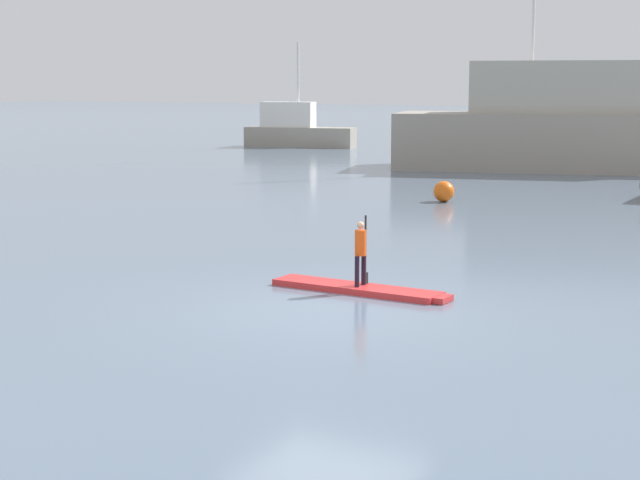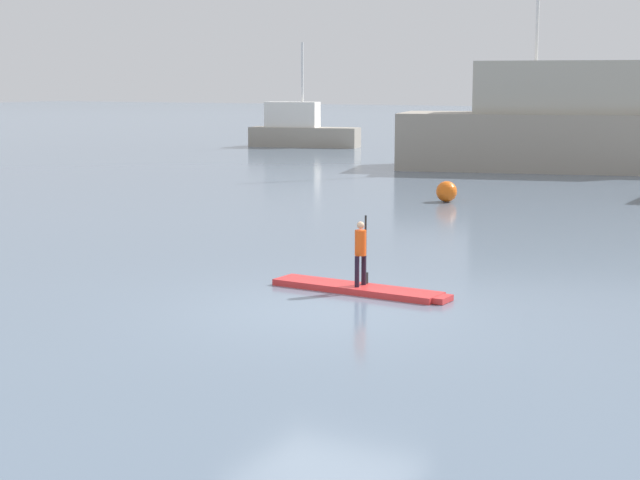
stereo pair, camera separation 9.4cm
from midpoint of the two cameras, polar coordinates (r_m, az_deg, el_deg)
The scene contains 6 objects.
ground_plane at distance 14.44m, azimuth 0.61°, elevation -4.06°, with size 240.00×240.00×0.00m, color slate.
paddleboard_near at distance 15.73m, azimuth 2.49°, elevation -2.80°, with size 3.01×0.70×0.10m.
paddler_child_solo at distance 15.63m, azimuth 2.52°, elevation -0.57°, with size 0.19×0.37×1.10m.
fishing_boat_white_large at distance 38.73m, azimuth 16.02°, elevation 6.12°, with size 16.37×8.14×10.82m.
trawler_grey_distant at distance 51.23m, azimuth -1.07°, elevation 6.31°, with size 5.77×2.70×5.25m.
mooring_buoy_near at distance 27.75m, azimuth 7.32°, elevation 2.76°, with size 0.58×0.58×0.58m, color orange.
Camera 2 is at (6.81, -12.31, 3.26)m, focal length 56.19 mm.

